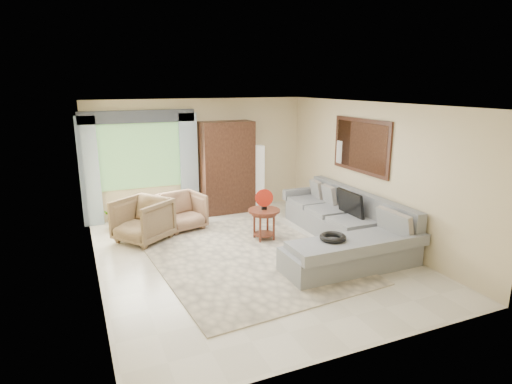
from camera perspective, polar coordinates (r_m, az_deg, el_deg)
name	(u,v)px	position (r m, az deg, el deg)	size (l,w,h in m)	color
ground	(251,256)	(7.53, -0.70, -8.56)	(6.00, 6.00, 0.00)	silver
area_rug	(246,256)	(7.51, -1.41, -8.56)	(3.00, 4.00, 0.02)	beige
sectional_sofa	(343,230)	(8.10, 11.55, -5.04)	(2.30, 3.46, 0.90)	gray
tv_screen	(350,204)	(8.28, 12.45, -1.51)	(0.06, 0.74, 0.48)	black
garden_hose	(333,237)	(6.95, 10.22, -5.97)	(0.43, 0.43, 0.09)	black
coffee_table	(264,224)	(8.19, 1.07, -4.29)	(0.60, 0.60, 0.60)	#481D13
red_disc	(264,198)	(8.04, 1.09, -0.79)	(0.34, 0.34, 0.03)	#B32111
armchair_left	(143,220)	(8.38, -14.89, -3.65)	(0.88, 0.91, 0.83)	brown
armchair_right	(182,211)	(8.91, -9.82, -2.56)	(0.80, 0.82, 0.75)	olive
potted_plant	(117,216)	(9.29, -18.07, -3.03)	(0.49, 0.42, 0.54)	#999999
armoire	(227,167)	(9.86, -3.88, 3.30)	(1.20, 0.55, 2.10)	black
floor_lamp	(258,177)	(10.26, 0.25, 2.06)	(0.24, 0.24, 1.50)	silver
window	(140,156)	(9.59, -15.21, 4.64)	(1.80, 0.04, 1.40)	#669E59
curtain_left	(89,172)	(9.46, -21.32, 2.49)	(0.40, 0.08, 2.30)	#9EB7CC
curtain_right	(189,165)	(9.75, -8.92, 3.63)	(0.40, 0.08, 2.30)	#9EB7CC
valance	(138,117)	(9.43, -15.49, 9.68)	(2.40, 0.12, 0.26)	#1E232D
wall_mirror	(361,146)	(8.57, 13.79, 6.00)	(0.05, 1.70, 1.05)	black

